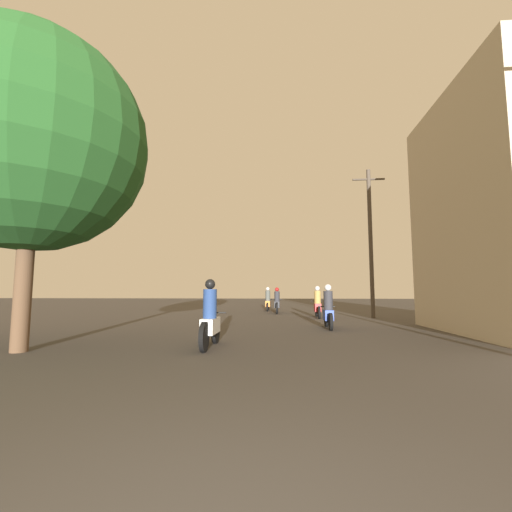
{
  "coord_description": "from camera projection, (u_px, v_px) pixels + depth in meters",
  "views": [
    {
      "loc": [
        0.28,
        -1.27,
        1.32
      ],
      "look_at": [
        -1.2,
        16.67,
        3.17
      ],
      "focal_mm": 24.0,
      "sensor_mm": 36.0,
      "label": 1
    }
  ],
  "objects": [
    {
      "name": "utility_pole_far",
      "position": [
        371.0,
        239.0,
        17.13
      ],
      "size": [
        1.6,
        0.2,
        7.51
      ],
      "color": "#4C4238",
      "rests_on": "ground_plane"
    },
    {
      "name": "motorcycle_orange",
      "position": [
        268.0,
        301.0,
        23.03
      ],
      "size": [
        0.6,
        1.96,
        1.59
      ],
      "rotation": [
        0.0,
        0.0,
        0.05
      ],
      "color": "black",
      "rests_on": "ground_plane"
    },
    {
      "name": "motorcycle_black",
      "position": [
        277.0,
        303.0,
        20.47
      ],
      "size": [
        0.6,
        2.05,
        1.54
      ],
      "rotation": [
        0.0,
        0.0,
        -0.07
      ],
      "color": "black",
      "rests_on": "ground_plane"
    },
    {
      "name": "motorcycle_white",
      "position": [
        210.0,
        320.0,
        8.08
      ],
      "size": [
        0.6,
        1.93,
        1.61
      ],
      "rotation": [
        0.0,
        0.0,
        0.11
      ],
      "color": "black",
      "rests_on": "ground_plane"
    },
    {
      "name": "street_tree",
      "position": [
        33.0,
        142.0,
        7.93
      ],
      "size": [
        5.12,
        5.12,
        7.34
      ],
      "color": "brown",
      "rests_on": "ground_plane"
    },
    {
      "name": "motorcycle_red",
      "position": [
        318.0,
        305.0,
        17.14
      ],
      "size": [
        0.6,
        2.04,
        1.58
      ],
      "rotation": [
        0.0,
        0.0,
        0.04
      ],
      "color": "black",
      "rests_on": "ground_plane"
    },
    {
      "name": "motorcycle_blue",
      "position": [
        328.0,
        311.0,
        12.14
      ],
      "size": [
        0.6,
        1.86,
        1.57
      ],
      "rotation": [
        0.0,
        0.0,
        0.12
      ],
      "color": "black",
      "rests_on": "ground_plane"
    }
  ]
}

